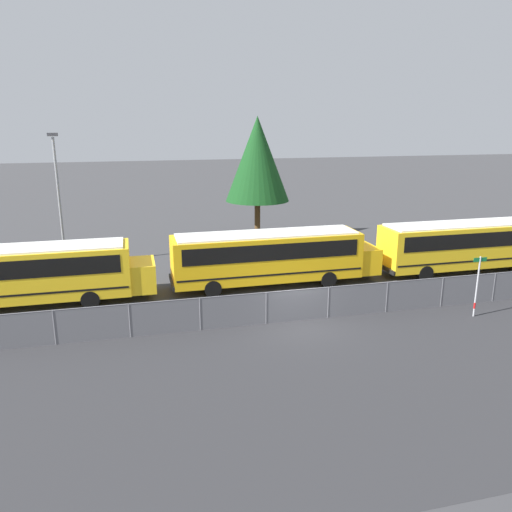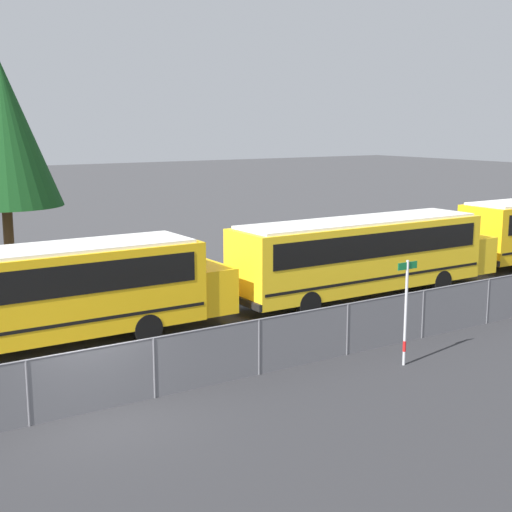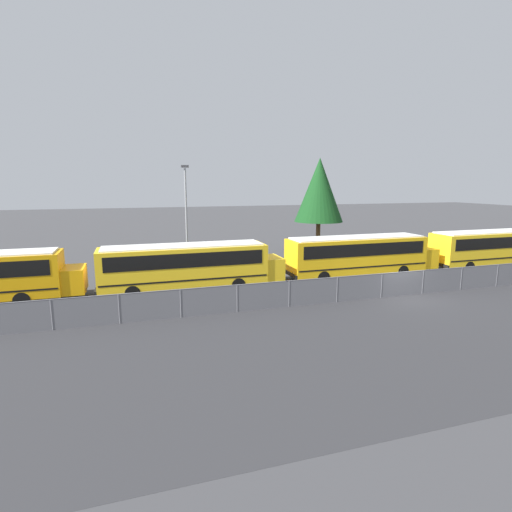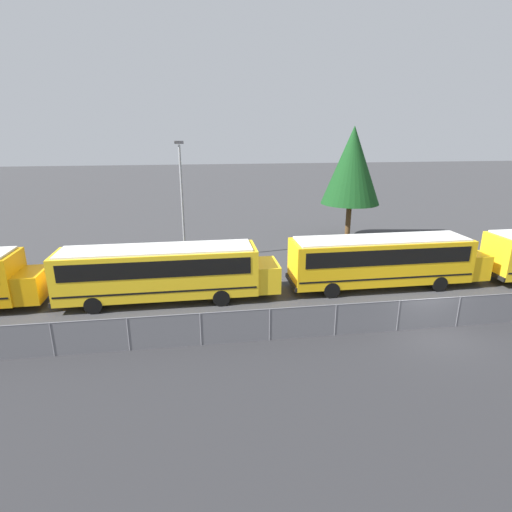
{
  "view_description": "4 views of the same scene",
  "coord_description": "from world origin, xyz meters",
  "px_view_note": "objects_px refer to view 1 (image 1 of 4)",
  "views": [
    {
      "loc": [
        -7.19,
        -20.69,
        9.09
      ],
      "look_at": [
        -0.85,
        4.64,
        1.98
      ],
      "focal_mm": 35.0,
      "sensor_mm": 36.0,
      "label": 1
    },
    {
      "loc": [
        -5.36,
        -15.24,
        6.63
      ],
      "look_at": [
        8.34,
        5.98,
        1.92
      ],
      "focal_mm": 50.0,
      "sensor_mm": 36.0,
      "label": 2
    },
    {
      "loc": [
        -15.98,
        -20.27,
        6.94
      ],
      "look_at": [
        -8.01,
        5.01,
        2.1
      ],
      "focal_mm": 28.0,
      "sensor_mm": 36.0,
      "label": 3
    },
    {
      "loc": [
        -10.57,
        -15.76,
        9.02
      ],
      "look_at": [
        -7.44,
        5.4,
        2.29
      ],
      "focal_mm": 28.0,
      "sensor_mm": 36.0,
      "label": 4
    }
  ],
  "objects_px": {
    "school_bus_4": "(468,243)",
    "light_pole": "(59,195)",
    "street_sign": "(477,285)",
    "school_bus_3": "(271,254)",
    "tree_1": "(257,159)",
    "school_bus_2": "(26,272)"
  },
  "relations": [
    {
      "from": "school_bus_4",
      "to": "light_pole",
      "type": "xyz_separation_m",
      "value": [
        -24.36,
        7.36,
        2.76
      ]
    },
    {
      "from": "street_sign",
      "to": "light_pole",
      "type": "height_order",
      "value": "light_pole"
    },
    {
      "from": "school_bus_3",
      "to": "light_pole",
      "type": "xyz_separation_m",
      "value": [
        -11.84,
        7.08,
        2.76
      ]
    },
    {
      "from": "tree_1",
      "to": "street_sign",
      "type": "bearing_deg",
      "value": -70.87
    },
    {
      "from": "school_bus_2",
      "to": "light_pole",
      "type": "xyz_separation_m",
      "value": [
        0.93,
        7.27,
        2.76
      ]
    },
    {
      "from": "school_bus_3",
      "to": "street_sign",
      "type": "relative_size",
      "value": 4.02
    },
    {
      "from": "school_bus_2",
      "to": "street_sign",
      "type": "bearing_deg",
      "value": -17.8
    },
    {
      "from": "tree_1",
      "to": "school_bus_4",
      "type": "bearing_deg",
      "value": -46.77
    },
    {
      "from": "school_bus_3",
      "to": "school_bus_4",
      "type": "relative_size",
      "value": 1.0
    },
    {
      "from": "school_bus_2",
      "to": "tree_1",
      "type": "xyz_separation_m",
      "value": [
        14.74,
        11.13,
        4.45
      ]
    },
    {
      "from": "school_bus_3",
      "to": "street_sign",
      "type": "distance_m",
      "value": 10.69
    },
    {
      "from": "school_bus_4",
      "to": "street_sign",
      "type": "relative_size",
      "value": 4.02
    },
    {
      "from": "school_bus_2",
      "to": "street_sign",
      "type": "distance_m",
      "value": 21.99
    },
    {
      "from": "light_pole",
      "to": "street_sign",
      "type": "bearing_deg",
      "value": -34.96
    },
    {
      "from": "school_bus_2",
      "to": "street_sign",
      "type": "height_order",
      "value": "school_bus_2"
    },
    {
      "from": "light_pole",
      "to": "tree_1",
      "type": "distance_m",
      "value": 14.44
    },
    {
      "from": "school_bus_2",
      "to": "tree_1",
      "type": "relative_size",
      "value": 1.27
    },
    {
      "from": "street_sign",
      "to": "tree_1",
      "type": "height_order",
      "value": "tree_1"
    },
    {
      "from": "school_bus_2",
      "to": "light_pole",
      "type": "relative_size",
      "value": 1.43
    },
    {
      "from": "street_sign",
      "to": "tree_1",
      "type": "xyz_separation_m",
      "value": [
        -6.19,
        17.86,
        4.69
      ]
    },
    {
      "from": "street_sign",
      "to": "school_bus_2",
      "type": "bearing_deg",
      "value": 162.2
    },
    {
      "from": "school_bus_3",
      "to": "school_bus_2",
      "type": "bearing_deg",
      "value": -179.17
    }
  ]
}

